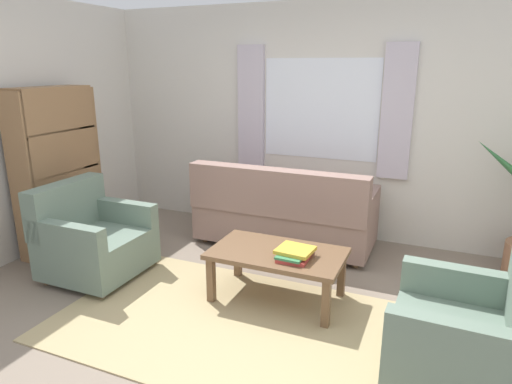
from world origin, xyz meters
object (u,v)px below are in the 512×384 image
object	(u,v)px
coffee_table	(277,258)
couch	(283,214)
book_stack_on_table	(295,253)
bookshelf	(62,168)
armchair_left	(92,239)
armchair_right	(472,338)

from	to	relation	value
coffee_table	couch	bearing A→B (deg)	107.48
couch	book_stack_on_table	world-z (taller)	couch
couch	bookshelf	size ratio (longest dim) A/B	1.10
armchair_left	bookshelf	xyz separation A→B (m)	(-0.72, 0.43, 0.53)
armchair_left	coffee_table	distance (m)	1.78
armchair_left	armchair_right	bearing A→B (deg)	-95.85
armchair_left	book_stack_on_table	bearing A→B (deg)	-84.77
couch	armchair_left	bearing A→B (deg)	43.94
armchair_left	bookshelf	distance (m)	0.99
coffee_table	book_stack_on_table	distance (m)	0.21
armchair_left	armchair_right	xyz separation A→B (m)	(3.22, -0.33, 0.00)
armchair_right	bookshelf	xyz separation A→B (m)	(-3.94, 0.76, 0.53)
book_stack_on_table	bookshelf	size ratio (longest dim) A/B	0.20
couch	bookshelf	bearing A→B (deg)	23.65
armchair_left	coffee_table	size ratio (longest dim) A/B	0.80
armchair_right	coffee_table	world-z (taller)	armchair_right
book_stack_on_table	bookshelf	xyz separation A→B (m)	(-2.66, 0.25, 0.41)
couch	bookshelf	distance (m)	2.39
armchair_left	bookshelf	size ratio (longest dim) A/B	0.51
couch	coffee_table	distance (m)	1.18
coffee_table	book_stack_on_table	size ratio (longest dim) A/B	3.28
coffee_table	armchair_right	bearing A→B (deg)	-21.32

